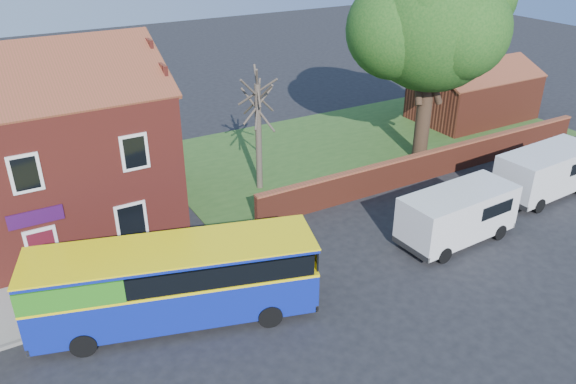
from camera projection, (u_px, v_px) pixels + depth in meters
ground at (297, 328)px, 19.67m from camera, size 120.00×120.00×0.00m
pavement at (57, 300)px, 20.97m from camera, size 18.00×3.50×0.12m
kerb at (66, 327)px, 19.61m from camera, size 18.00×0.15×0.14m
grass_strip at (368, 141)px, 35.52m from camera, size 26.00×12.00×0.04m
shop_building at (18, 165)px, 23.89m from camera, size 12.30×8.13×10.50m
boundary_wall at (436, 163)px, 30.53m from camera, size 22.00×0.38×1.60m
outbuilding at (473, 96)px, 38.83m from camera, size 8.20×5.06×4.17m
bus at (165, 281)px, 19.31m from camera, size 10.06×5.14×2.98m
van_near at (458, 213)px, 24.35m from camera, size 5.50×2.44×2.37m
van_far at (546, 171)px, 28.26m from camera, size 5.68×2.55×2.44m
large_tree at (432, 23)px, 29.89m from camera, size 9.66×7.65×11.79m
bare_tree at (258, 132)px, 28.20m from camera, size 2.29×2.73×6.11m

